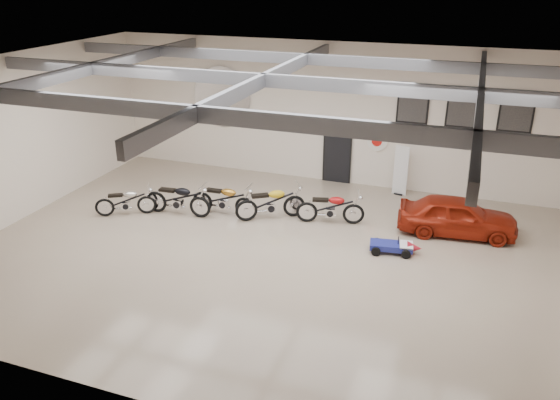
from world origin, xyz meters
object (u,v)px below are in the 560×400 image
(motorcycle_black, at_px, (178,198))
(banner_stand, at_px, (401,170))
(vintage_car, at_px, (457,216))
(motorcycle_silver, at_px, (125,201))
(motorcycle_yellow, at_px, (270,202))
(motorcycle_gold, at_px, (223,199))
(motorcycle_red, at_px, (330,207))
(go_kart, at_px, (396,244))

(motorcycle_black, bearing_deg, banner_stand, 29.12)
(vintage_car, bearing_deg, motorcycle_silver, 95.74)
(banner_stand, xyz_separation_m, motorcycle_yellow, (-3.50, -3.37, -0.33))
(motorcycle_black, bearing_deg, motorcycle_gold, 16.49)
(vintage_car, bearing_deg, motorcycle_yellow, 92.47)
(banner_stand, height_order, vintage_car, banner_stand)
(vintage_car, bearing_deg, motorcycle_gold, 92.24)
(motorcycle_gold, distance_m, motorcycle_red, 3.39)
(motorcycle_silver, distance_m, motorcycle_red, 6.46)
(motorcycle_black, distance_m, motorcycle_gold, 1.45)
(motorcycle_silver, bearing_deg, motorcycle_yellow, -13.29)
(motorcycle_black, bearing_deg, motorcycle_silver, -163.10)
(motorcycle_silver, height_order, motorcycle_yellow, motorcycle_yellow)
(motorcycle_silver, xyz_separation_m, vintage_car, (9.95, 2.14, 0.10))
(motorcycle_silver, relative_size, vintage_car, 0.54)
(go_kart, bearing_deg, motorcycle_red, 141.81)
(motorcycle_silver, relative_size, motorcycle_red, 0.91)
(motorcycle_gold, xyz_separation_m, motorcycle_yellow, (1.51, 0.21, 0.02))
(motorcycle_gold, bearing_deg, banner_stand, 34.19)
(motorcycle_black, relative_size, vintage_car, 0.64)
(motorcycle_black, distance_m, motorcycle_red, 4.81)
(go_kart, xyz_separation_m, vintage_car, (1.49, 1.79, 0.32))
(motorcycle_red, bearing_deg, motorcycle_yellow, 176.22)
(motorcycle_red, height_order, go_kart, motorcycle_red)
(banner_stand, height_order, motorcycle_silver, banner_stand)
(motorcycle_yellow, height_order, go_kart, motorcycle_yellow)
(motorcycle_yellow, distance_m, vintage_car, 5.59)
(motorcycle_black, distance_m, vintage_car, 8.54)
(motorcycle_silver, height_order, go_kart, motorcycle_silver)
(banner_stand, relative_size, motorcycle_black, 0.83)
(banner_stand, height_order, go_kart, banner_stand)
(motorcycle_black, height_order, motorcycle_red, motorcycle_black)
(motorcycle_silver, distance_m, go_kart, 8.47)
(motorcycle_red, distance_m, go_kart, 2.55)
(motorcycle_silver, distance_m, vintage_car, 10.18)
(motorcycle_yellow, distance_m, motorcycle_red, 1.86)
(motorcycle_black, xyz_separation_m, motorcycle_gold, (1.36, 0.49, -0.02))
(motorcycle_gold, bearing_deg, motorcycle_red, 7.67)
(motorcycle_gold, distance_m, go_kart, 5.60)
(motorcycle_silver, height_order, motorcycle_black, motorcycle_black)
(motorcycle_silver, distance_m, motorcycle_black, 1.66)
(motorcycle_black, bearing_deg, motorcycle_yellow, 10.26)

